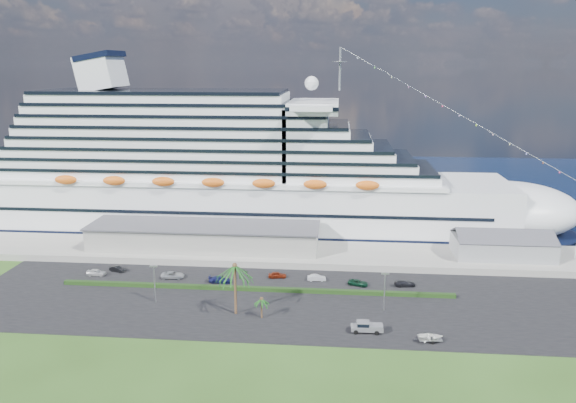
# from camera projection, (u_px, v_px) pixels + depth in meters

# --- Properties ---
(ground) EXTENTS (420.00, 420.00, 0.00)m
(ground) POSITION_uv_depth(u_px,v_px,m) (283.00, 325.00, 109.05)
(ground) COLOR #2A4818
(ground) RESTS_ON ground
(asphalt_lot) EXTENTS (140.00, 38.00, 0.12)m
(asphalt_lot) POSITION_uv_depth(u_px,v_px,m) (288.00, 301.00, 119.68)
(asphalt_lot) COLOR black
(asphalt_lot) RESTS_ON ground
(wharf) EXTENTS (240.00, 20.00, 1.80)m
(wharf) POSITION_uv_depth(u_px,v_px,m) (298.00, 253.00, 147.53)
(wharf) COLOR gray
(wharf) RESTS_ON ground
(water) EXTENTS (420.00, 160.00, 0.02)m
(water) POSITION_uv_depth(u_px,v_px,m) (313.00, 185.00, 234.80)
(water) COLOR black
(water) RESTS_ON ground
(cruise_ship) EXTENTS (191.00, 38.00, 54.00)m
(cruise_ship) POSITION_uv_depth(u_px,v_px,m) (233.00, 176.00, 168.86)
(cruise_ship) COLOR silver
(cruise_ship) RESTS_ON ground
(terminal_building) EXTENTS (61.00, 15.00, 6.30)m
(terminal_building) POSITION_uv_depth(u_px,v_px,m) (204.00, 236.00, 148.73)
(terminal_building) COLOR gray
(terminal_building) RESTS_ON wharf
(port_shed) EXTENTS (24.00, 12.31, 7.37)m
(port_shed) POSITION_uv_depth(u_px,v_px,m) (502.00, 246.00, 142.17)
(port_shed) COLOR gray
(port_shed) RESTS_ON wharf
(hedge) EXTENTS (88.00, 1.10, 0.90)m
(hedge) POSITION_uv_depth(u_px,v_px,m) (254.00, 289.00, 125.09)
(hedge) COLOR black
(hedge) RESTS_ON asphalt_lot
(lamp_post_left) EXTENTS (1.60, 0.35, 8.27)m
(lamp_post_left) POSITION_uv_depth(u_px,v_px,m) (154.00, 279.00, 117.96)
(lamp_post_left) COLOR gray
(lamp_post_left) RESTS_ON asphalt_lot
(lamp_post_right) EXTENTS (1.60, 0.35, 8.27)m
(lamp_post_right) POSITION_uv_depth(u_px,v_px,m) (385.00, 287.00, 113.78)
(lamp_post_right) COLOR gray
(lamp_post_right) RESTS_ON asphalt_lot
(palm_tall) EXTENTS (8.82, 8.82, 11.13)m
(palm_tall) POSITION_uv_depth(u_px,v_px,m) (235.00, 271.00, 111.60)
(palm_tall) COLOR #47301E
(palm_tall) RESTS_ON ground
(palm_short) EXTENTS (3.53, 3.53, 4.56)m
(palm_short) POSITION_uv_depth(u_px,v_px,m) (262.00, 301.00, 110.99)
(palm_short) COLOR #47301E
(palm_short) RESTS_ON ground
(parked_car_0) EXTENTS (4.68, 1.98, 1.58)m
(parked_car_0) POSITION_uv_depth(u_px,v_px,m) (96.00, 272.00, 134.01)
(parked_car_0) COLOR #BABABC
(parked_car_0) RESTS_ON asphalt_lot
(parked_car_1) EXTENTS (4.33, 2.66, 1.35)m
(parked_car_1) POSITION_uv_depth(u_px,v_px,m) (118.00, 269.00, 136.55)
(parked_car_1) COLOR black
(parked_car_1) RESTS_ON asphalt_lot
(parked_car_2) EXTENTS (5.68, 3.09, 1.51)m
(parked_car_2) POSITION_uv_depth(u_px,v_px,m) (173.00, 275.00, 132.38)
(parked_car_2) COLOR #A3A6AC
(parked_car_2) RESTS_ON asphalt_lot
(parked_car_3) EXTENTS (5.19, 2.20, 1.49)m
(parked_car_3) POSITION_uv_depth(u_px,v_px,m) (220.00, 280.00, 129.68)
(parked_car_3) COLOR #15194B
(parked_car_3) RESTS_ON asphalt_lot
(parked_car_4) EXTENTS (4.47, 2.32, 1.45)m
(parked_car_4) POSITION_uv_depth(u_px,v_px,m) (277.00, 275.00, 132.59)
(parked_car_4) COLOR maroon
(parked_car_4) RESTS_ON asphalt_lot
(parked_car_5) EXTENTS (4.39, 1.74, 1.42)m
(parked_car_5) POSITION_uv_depth(u_px,v_px,m) (317.00, 278.00, 130.83)
(parked_car_5) COLOR silver
(parked_car_5) RESTS_ON asphalt_lot
(parked_car_6) EXTENTS (5.01, 3.51, 1.27)m
(parked_car_6) POSITION_uv_depth(u_px,v_px,m) (358.00, 283.00, 128.07)
(parked_car_6) COLOR black
(parked_car_6) RESTS_ON asphalt_lot
(parked_car_7) EXTENTS (4.99, 2.64, 1.38)m
(parked_car_7) POSITION_uv_depth(u_px,v_px,m) (405.00, 283.00, 127.53)
(parked_car_7) COLOR black
(parked_car_7) RESTS_ON asphalt_lot
(pickup_truck) EXTENTS (6.06, 2.43, 2.13)m
(pickup_truck) POSITION_uv_depth(u_px,v_px,m) (366.00, 326.00, 105.54)
(pickup_truck) COLOR black
(pickup_truck) RESTS_ON asphalt_lot
(boat_trailer) EXTENTS (5.46, 3.87, 1.53)m
(boat_trailer) POSITION_uv_depth(u_px,v_px,m) (430.00, 337.00, 101.81)
(boat_trailer) COLOR gray
(boat_trailer) RESTS_ON asphalt_lot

